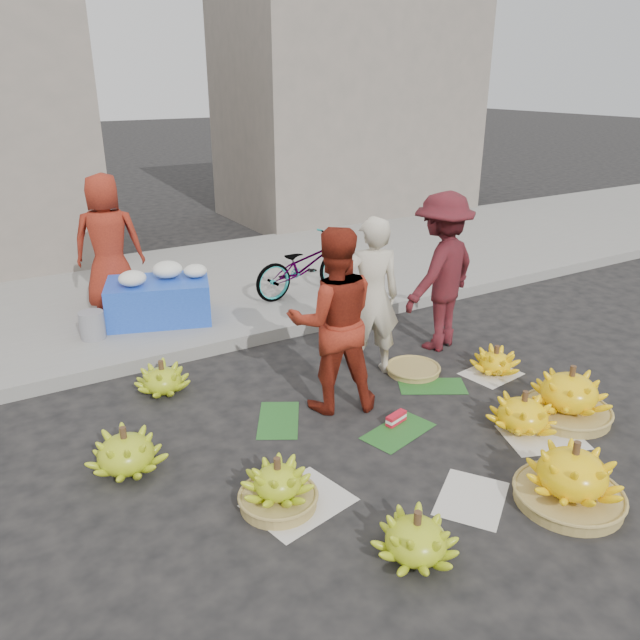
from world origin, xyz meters
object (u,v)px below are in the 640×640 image
flower_table (159,298)px  vendor_cream (371,297)px  banana_bunch_0 (278,486)px  bicycle (305,265)px  banana_bunch_4 (569,395)px

flower_table → vendor_cream: bearing=-37.6°
vendor_cream → banana_bunch_0: bearing=57.8°
banana_bunch_0 → vendor_cream: (1.80, 1.45, 0.65)m
bicycle → flower_table: bearing=82.8°
banana_bunch_4 → vendor_cream: 2.03m
flower_table → banana_bunch_0: bearing=-76.2°
banana_bunch_0 → flower_table: 3.69m
banana_bunch_4 → flower_table: (-2.47, 3.89, 0.18)m
vendor_cream → flower_table: vendor_cream is taller
banana_bunch_4 → flower_table: bearing=122.4°
vendor_cream → bicycle: size_ratio=1.08×
banana_bunch_4 → bicycle: (-0.52, 3.84, 0.29)m
banana_bunch_0 → vendor_cream: vendor_cream is taller
banana_bunch_0 → flower_table: size_ratio=0.41×
vendor_cream → bicycle: (0.47, 2.17, -0.30)m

